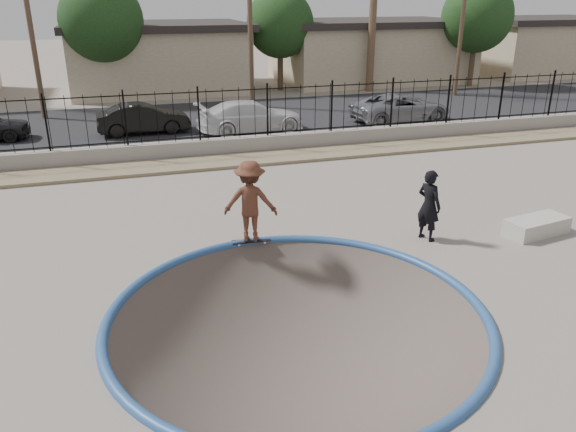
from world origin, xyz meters
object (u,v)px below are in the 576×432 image
(car_c, at_px, (251,116))
(skater, at_px, (250,205))
(videographer, at_px, (429,205))
(concrete_ledge, at_px, (537,226))
(skateboard, at_px, (251,241))
(car_b, at_px, (144,119))
(car_d, at_px, (401,108))

(car_c, bearing_deg, skater, 161.90)
(videographer, bearing_deg, skater, 54.45)
(skater, relative_size, concrete_ledge, 1.19)
(skateboard, bearing_deg, car_b, 100.93)
(videographer, bearing_deg, concrete_ledge, -122.70)
(car_c, bearing_deg, videographer, -177.92)
(concrete_ledge, distance_m, car_c, 13.19)
(videographer, relative_size, car_d, 0.37)
(concrete_ledge, height_order, car_b, car_b)
(skater, distance_m, skateboard, 0.89)
(car_b, relative_size, car_c, 0.83)
(videographer, bearing_deg, car_c, -15.49)
(car_b, height_order, car_d, car_d)
(skateboard, bearing_deg, videographer, -10.28)
(skater, height_order, skateboard, skater)
(car_b, bearing_deg, car_d, -97.06)
(concrete_ledge, relative_size, car_b, 0.43)
(car_c, bearing_deg, concrete_ledge, -166.32)
(car_c, relative_size, car_d, 0.98)
(car_b, distance_m, car_c, 4.45)
(skateboard, height_order, car_c, car_c)
(skater, xyz_separation_m, car_c, (2.66, 11.04, -0.26))
(skater, height_order, car_b, skater)
(skateboard, distance_m, car_b, 12.24)
(videographer, distance_m, car_d, 13.25)
(skateboard, relative_size, car_b, 0.24)
(concrete_ledge, relative_size, car_c, 0.36)
(concrete_ledge, bearing_deg, car_c, 108.23)
(concrete_ledge, xyz_separation_m, car_d, (2.86, 12.52, 0.47))
(videographer, bearing_deg, car_d, -47.07)
(videographer, xyz_separation_m, car_d, (5.59, 12.01, -0.19))
(skateboard, bearing_deg, skater, -88.19)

